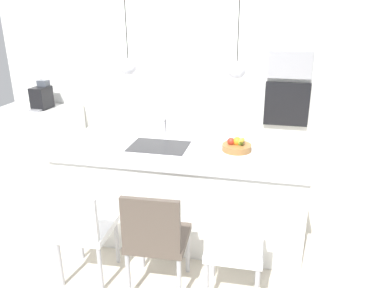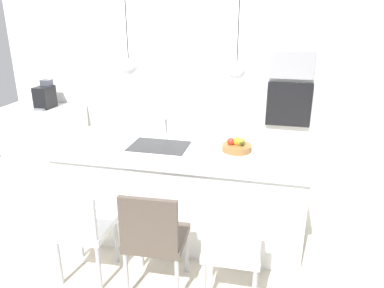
{
  "view_description": "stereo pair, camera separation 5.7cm",
  "coord_description": "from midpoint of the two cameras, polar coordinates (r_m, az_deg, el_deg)",
  "views": [
    {
      "loc": [
        0.79,
        -3.21,
        2.19
      ],
      "look_at": [
        0.1,
        0.0,
        0.98
      ],
      "focal_mm": 34.62,
      "sensor_mm": 36.0,
      "label": 1
    },
    {
      "loc": [
        0.84,
        -3.2,
        2.19
      ],
      "look_at": [
        0.1,
        0.0,
        0.98
      ],
      "focal_mm": 34.62,
      "sensor_mm": 36.0,
      "label": 2
    }
  ],
  "objects": [
    {
      "name": "side_counter",
      "position": [
        5.79,
        -22.39,
        0.99
      ],
      "size": [
        1.1,
        0.6,
        0.87
      ],
      "primitive_type": "cube",
      "color": "white",
      "rests_on": "ground"
    },
    {
      "name": "fruit_bowl",
      "position": [
        3.48,
        6.47,
        -0.23
      ],
      "size": [
        0.27,
        0.27,
        0.15
      ],
      "color": "#9E6B38",
      "rests_on": "kitchen_island"
    },
    {
      "name": "chair_near",
      "position": [
        3.24,
        -16.88,
        -12.37
      ],
      "size": [
        0.43,
        0.44,
        0.85
      ],
      "color": "white",
      "rests_on": "ground"
    },
    {
      "name": "floor",
      "position": [
        3.96,
        -1.88,
        -13.34
      ],
      "size": [
        6.6,
        6.6,
        0.0
      ],
      "primitive_type": "plane",
      "color": "beige",
      "rests_on": "ground"
    },
    {
      "name": "oven",
      "position": [
        4.92,
        14.04,
        6.01
      ],
      "size": [
        0.56,
        0.08,
        0.56
      ],
      "primitive_type": "cube",
      "color": "black",
      "rests_on": "back_wall"
    },
    {
      "name": "chair_far",
      "position": [
        2.9,
        5.92,
        -15.43
      ],
      "size": [
        0.44,
        0.44,
        0.88
      ],
      "color": "white",
      "rests_on": "ground"
    },
    {
      "name": "pendant_light_right",
      "position": [
        3.26,
        6.41,
        11.29
      ],
      "size": [
        0.15,
        0.15,
        0.75
      ],
      "color": "silver"
    },
    {
      "name": "kitchen_island",
      "position": [
        3.72,
        -1.96,
        -7.32
      ],
      "size": [
        2.38,
        0.89,
        0.93
      ],
      "color": "white",
      "rests_on": "ground"
    },
    {
      "name": "microwave",
      "position": [
        4.83,
        14.54,
        11.76
      ],
      "size": [
        0.54,
        0.08,
        0.34
      ],
      "primitive_type": "cube",
      "color": "#9E9EA3",
      "rests_on": "back_wall"
    },
    {
      "name": "pendant_light_left",
      "position": [
        3.5,
        -10.24,
        11.7
      ],
      "size": [
        0.15,
        0.15,
        0.75
      ],
      "color": "silver"
    },
    {
      "name": "faucet",
      "position": [
        3.74,
        -4.67,
        2.81
      ],
      "size": [
        0.02,
        0.17,
        0.22
      ],
      "color": "silver",
      "rests_on": "kitchen_island"
    },
    {
      "name": "coffee_machine",
      "position": [
        5.59,
        -22.42,
        6.72
      ],
      "size": [
        0.2,
        0.35,
        0.38
      ],
      "color": "black",
      "rests_on": "side_counter"
    },
    {
      "name": "sink_basin",
      "position": [
        3.6,
        -5.56,
        -0.43
      ],
      "size": [
        0.56,
        0.4,
        0.02
      ],
      "primitive_type": "cube",
      "color": "#2D2D30",
      "rests_on": "kitchen_island"
    },
    {
      "name": "chair_middle",
      "position": [
        3.0,
        -6.12,
        -13.97
      ],
      "size": [
        0.49,
        0.46,
        0.91
      ],
      "color": "brown",
      "rests_on": "ground"
    },
    {
      "name": "back_wall",
      "position": [
        5.0,
        2.56,
        9.93
      ],
      "size": [
        6.0,
        0.1,
        2.6
      ],
      "primitive_type": "cube",
      "color": "white",
      "rests_on": "ground"
    }
  ]
}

